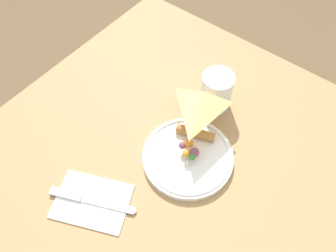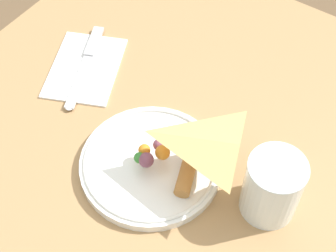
# 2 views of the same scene
# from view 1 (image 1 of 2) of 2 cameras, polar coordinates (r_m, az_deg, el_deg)

# --- Properties ---
(ground_plane) EXTENTS (6.00, 6.00, 0.00)m
(ground_plane) POSITION_cam_1_polar(r_m,az_deg,el_deg) (1.50, 1.72, -17.76)
(ground_plane) COLOR brown
(dining_table) EXTENTS (0.96, 0.89, 0.72)m
(dining_table) POSITION_cam_1_polar(r_m,az_deg,el_deg) (0.93, 2.69, -7.41)
(dining_table) COLOR #A87F51
(dining_table) RESTS_ON ground_plane
(plate_pizza) EXTENTS (0.22, 0.22, 0.05)m
(plate_pizza) POSITION_cam_1_polar(r_m,az_deg,el_deg) (0.81, 3.51, -5.11)
(plate_pizza) COLOR white
(plate_pizza) RESTS_ON dining_table
(milk_glass) EXTENTS (0.08, 0.08, 0.11)m
(milk_glass) POSITION_cam_1_polar(r_m,az_deg,el_deg) (0.88, 8.36, 5.85)
(milk_glass) COLOR white
(milk_glass) RESTS_ON dining_table
(napkin_folded) EXTENTS (0.20, 0.18, 0.00)m
(napkin_folded) POSITION_cam_1_polar(r_m,az_deg,el_deg) (0.79, -13.06, -12.64)
(napkin_folded) COLOR white
(napkin_folded) RESTS_ON dining_table
(butter_knife) EXTENTS (0.20, 0.10, 0.01)m
(butter_knife) POSITION_cam_1_polar(r_m,az_deg,el_deg) (0.79, -13.87, -12.30)
(butter_knife) COLOR #B2B2B7
(butter_knife) RESTS_ON napkin_folded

